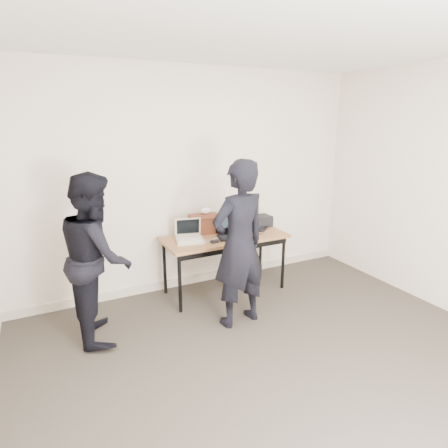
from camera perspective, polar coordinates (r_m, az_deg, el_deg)
room at (r=2.75m, az=13.11°, el=-0.40°), size 4.60×4.60×2.80m
desk at (r=4.55m, az=0.18°, el=-2.59°), size 1.51×0.66×0.72m
laptop_beige at (r=4.37m, az=-5.30°, el=-1.94°), size 0.37×0.36×0.25m
laptop_center at (r=4.50m, az=1.02°, el=-1.28°), size 0.39×0.38×0.25m
laptop_right at (r=4.91m, az=4.49°, el=0.19°), size 0.49×0.49×0.26m
leather_satchel at (r=4.62m, az=-3.08°, el=0.09°), size 0.38×0.23×0.25m
tissue at (r=4.60m, az=-2.78°, el=2.03°), size 0.14×0.11×0.08m
equipment_box at (r=4.97m, az=5.70°, el=0.48°), size 0.25×0.21×0.14m
power_brick at (r=4.29m, az=-1.45°, el=-2.68°), size 0.09×0.06×0.03m
cables at (r=4.51m, az=-0.31°, el=-1.90°), size 0.98×0.41×0.01m
person_typist at (r=3.78m, az=2.33°, el=-3.19°), size 0.69×0.51×1.73m
person_observer at (r=3.79m, az=-18.82°, el=-4.78°), size 0.68×0.84×1.63m
baseboard at (r=5.02m, az=-4.26°, el=-8.29°), size 4.50×0.03×0.10m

